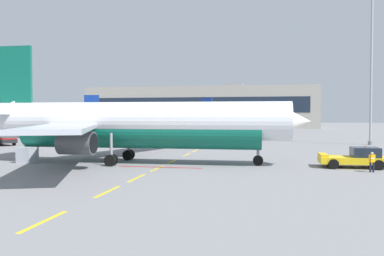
% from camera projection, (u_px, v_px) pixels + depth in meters
% --- Properties ---
extents(ground, '(400.00, 400.00, 0.00)m').
position_uv_depth(ground, '(366.00, 153.00, 51.09)').
color(ground, slate).
extents(apron_paint_markings, '(8.00, 98.80, 0.01)m').
position_uv_depth(apron_paint_markings, '(195.00, 151.00, 54.63)').
color(apron_paint_markings, yellow).
rests_on(apron_paint_markings, ground).
extents(airliner_foreground, '(34.74, 34.62, 12.20)m').
position_uv_depth(airliner_foreground, '(134.00, 124.00, 40.96)').
color(airliner_foreground, white).
rests_on(airliner_foreground, ground).
extents(pushback_tug, '(6.04, 3.27, 2.08)m').
position_uv_depth(pushback_tug, '(355.00, 158.00, 37.49)').
color(pushback_tug, yellow).
rests_on(pushback_tug, ground).
extents(airliner_mid_left, '(26.26, 24.88, 9.64)m').
position_uv_depth(airliner_mid_left, '(178.00, 120.00, 121.00)').
color(airliner_mid_left, silver).
rests_on(airliner_mid_left, ground).
extents(airliner_far_center, '(26.35, 25.88, 9.26)m').
position_uv_depth(airliner_far_center, '(137.00, 123.00, 89.59)').
color(airliner_far_center, white).
rests_on(airliner_far_center, ground).
extents(fuel_service_truck, '(7.25, 5.62, 3.14)m').
position_uv_depth(fuel_service_truck, '(0.00, 135.00, 65.32)').
color(fuel_service_truck, black).
rests_on(fuel_service_truck, ground).
extents(ground_crew_worker, '(0.61, 0.50, 1.74)m').
position_uv_depth(ground_crew_worker, '(372.00, 161.00, 34.45)').
color(ground_crew_worker, '#191E38').
rests_on(ground_crew_worker, ground).
extents(uld_cargo_container, '(1.69, 1.66, 1.60)m').
position_uv_depth(uld_cargo_container, '(27.00, 155.00, 41.30)').
color(uld_cargo_container, '#B7BCC6').
rests_on(uld_cargo_container, ground).
extents(apron_light_mast_far, '(1.80, 1.80, 25.15)m').
position_uv_depth(apron_light_mast_far, '(372.00, 48.00, 64.91)').
color(apron_light_mast_far, slate).
rests_on(apron_light_mast_far, ground).
extents(terminal_satellite, '(85.91, 21.18, 16.81)m').
position_uv_depth(terminal_satellite, '(201.00, 107.00, 155.13)').
color(terminal_satellite, '#9E998E').
rests_on(terminal_satellite, ground).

